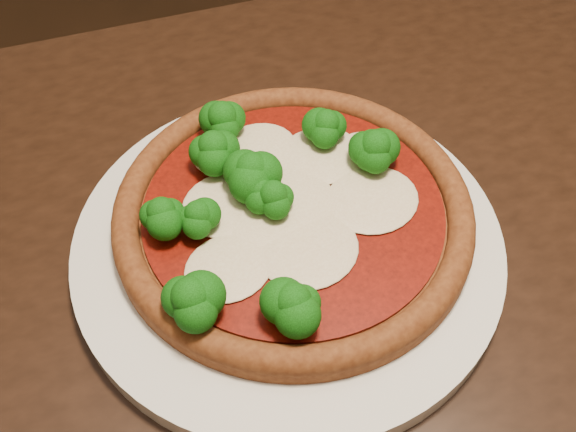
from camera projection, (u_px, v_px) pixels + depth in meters
floor at (376, 396)px, 1.21m from camera, size 4.00×4.00×0.00m
dining_table at (386, 346)px, 0.55m from camera, size 1.47×1.16×0.75m
plate at (288, 241)px, 0.49m from camera, size 0.33×0.33×0.02m
pizza at (287, 205)px, 0.48m from camera, size 0.27×0.27×0.06m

